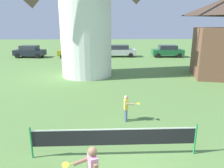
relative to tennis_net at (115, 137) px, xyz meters
The scene contains 7 objects.
tennis_net is the anchor object (origin of this frame).
player_far 2.76m from the tennis_net, 75.75° to the left, with size 0.74×0.43×1.21m.
parked_car_black 24.79m from the tennis_net, 113.92° to the left, with size 4.10×2.24×1.56m.
parked_car_mustard 22.43m from the tennis_net, 100.40° to the left, with size 4.31×1.99×1.56m.
parked_car_silver 22.85m from the tennis_net, 85.42° to the left, with size 4.42×1.93×1.56m.
parked_car_green 23.80m from the tennis_net, 69.59° to the left, with size 4.18×2.04×1.56m.
parked_car_cream 26.95m from the tennis_net, 58.32° to the left, with size 3.99×2.22×1.56m.
Camera 1 is at (-0.71, -4.70, 4.24)m, focal length 34.50 mm.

